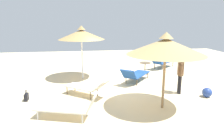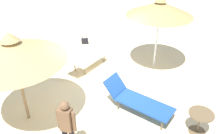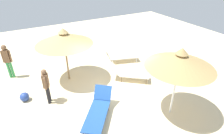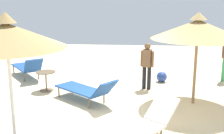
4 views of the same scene
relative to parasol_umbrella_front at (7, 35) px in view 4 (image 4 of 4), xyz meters
name	(u,v)px [view 4 (image 4 of 4)]	position (x,y,z in m)	size (l,w,h in m)	color
ground	(115,119)	(2.03, 1.54, -2.37)	(24.00, 24.00, 0.10)	beige
parasol_umbrella_front	(7,35)	(0.00, 0.00, 0.00)	(2.38, 2.38, 2.78)	white
parasol_umbrella_center	(198,29)	(4.27, 2.78, -0.13)	(2.63, 2.63, 2.67)	olive
lounge_chair_far_right	(144,125)	(2.75, 0.21, -1.91)	(1.71, 1.93, 0.84)	silver
lounge_chair_near_left	(27,67)	(-1.66, 5.11, -1.89)	(1.78, 1.99, 0.90)	#1E478C
lounge_chair_back	(86,89)	(1.10, 2.60, -1.92)	(2.09, 1.87, 0.84)	#1E478C
person_standing_far_left	(147,63)	(2.93, 4.05, -1.42)	(0.45, 0.29, 1.59)	black
side_table_round	(46,78)	(-0.43, 3.58, -1.87)	(0.66, 0.66, 0.66)	brown
beach_ball	(162,77)	(3.53, 4.96, -2.13)	(0.39, 0.39, 0.39)	navy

